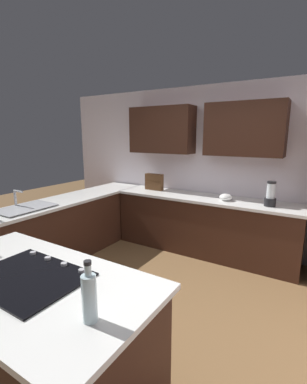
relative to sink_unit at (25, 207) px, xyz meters
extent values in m
plane|color=brown|center=(-1.83, -0.14, -0.92)|extent=(14.00, 14.00, 0.00)
cube|color=silver|center=(-1.83, -2.24, 0.38)|extent=(6.00, 0.10, 2.60)
cube|color=#381E14|center=(-2.23, -2.02, 1.00)|extent=(1.10, 0.34, 0.75)
cube|color=#381E14|center=(-0.88, -2.02, 1.00)|extent=(1.10, 0.34, 0.75)
cube|color=#381E14|center=(-1.73, -1.86, -0.49)|extent=(2.80, 0.60, 0.86)
cube|color=silver|center=(-1.73, -1.86, -0.04)|extent=(2.84, 0.64, 0.04)
cube|color=#381E14|center=(-0.01, -0.69, -0.49)|extent=(0.60, 2.90, 0.86)
cube|color=silver|center=(-0.01, -0.69, -0.04)|extent=(0.64, 2.94, 0.04)
cube|color=#381E14|center=(-1.61, 1.04, -0.49)|extent=(1.73, 0.87, 0.86)
cube|color=silver|center=(-1.61, 1.04, -0.04)|extent=(1.81, 0.95, 0.04)
cube|color=#515456|center=(-0.01, -0.17, -0.01)|extent=(0.40, 0.30, 0.02)
cube|color=#515456|center=(-0.01, 0.17, -0.01)|extent=(0.40, 0.30, 0.02)
cube|color=#B7BABF|center=(-0.01, 0.00, 0.00)|extent=(0.46, 0.70, 0.01)
cylinder|color=#B7BABF|center=(0.19, 0.00, 0.09)|extent=(0.03, 0.03, 0.22)
cylinder|color=#B7BABF|center=(0.11, 0.00, 0.20)|extent=(0.18, 0.02, 0.02)
cube|color=black|center=(-1.61, 1.04, -0.01)|extent=(0.76, 0.56, 0.01)
cylinder|color=#B2B2B7|center=(-1.88, 0.81, 0.01)|extent=(0.04, 0.04, 0.02)
cylinder|color=#B2B2B7|center=(-1.70, 0.81, 0.01)|extent=(0.04, 0.04, 0.02)
cylinder|color=#B2B2B7|center=(-1.52, 0.81, 0.01)|extent=(0.04, 0.04, 0.02)
cylinder|color=#B2B2B7|center=(-1.34, 0.81, 0.01)|extent=(0.04, 0.04, 0.02)
cylinder|color=black|center=(-2.68, -1.81, 0.04)|extent=(0.15, 0.15, 0.11)
cylinder|color=silver|center=(-2.68, -1.81, 0.19)|extent=(0.11, 0.11, 0.20)
cylinder|color=black|center=(-2.68, -1.81, 0.31)|extent=(0.12, 0.12, 0.03)
ellipsoid|color=white|center=(-2.08, -1.81, 0.03)|extent=(0.18, 0.18, 0.10)
cube|color=brown|center=(-0.78, -1.94, 0.12)|extent=(0.32, 0.10, 0.28)
cube|color=brown|center=(-0.78, -1.88, 0.12)|extent=(0.31, 0.02, 0.02)
cylinder|color=silver|center=(-2.27, 1.13, 0.11)|extent=(0.08, 0.08, 0.25)
cylinder|color=silver|center=(-2.27, 1.13, 0.27)|extent=(0.03, 0.03, 0.06)
cylinder|color=black|center=(-2.27, 1.13, 0.31)|extent=(0.04, 0.04, 0.02)
camera|label=1|loc=(-3.19, 2.00, 0.92)|focal=25.32mm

